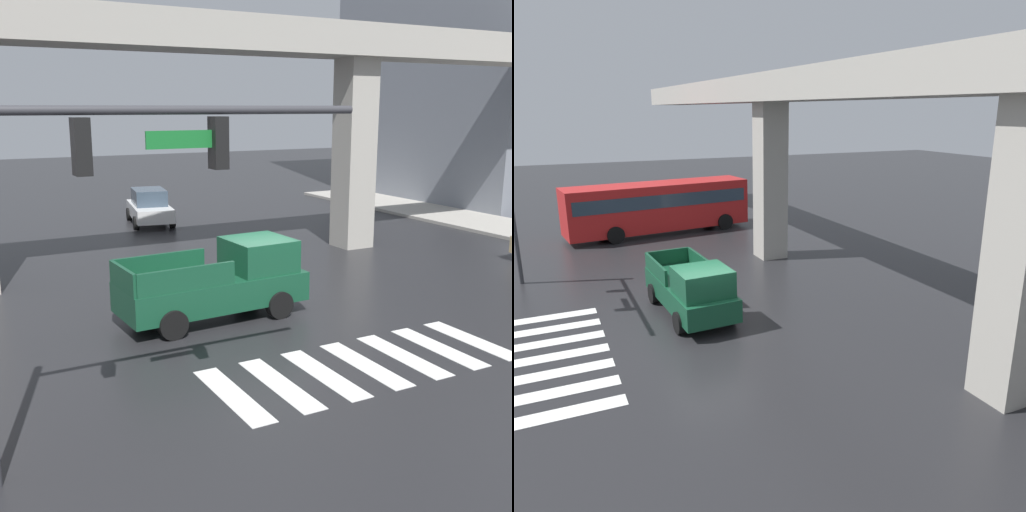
# 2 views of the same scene
# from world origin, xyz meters

# --- Properties ---
(ground_plane) EXTENTS (120.00, 120.00, 0.00)m
(ground_plane) POSITION_xyz_m (0.00, 0.00, 0.00)
(ground_plane) COLOR #232326
(crosswalk_stripes) EXTENTS (7.15, 2.80, 0.01)m
(crosswalk_stripes) POSITION_xyz_m (-0.00, -4.67, 0.01)
(crosswalk_stripes) COLOR silver
(crosswalk_stripes) RESTS_ON ground
(elevated_overpass) EXTENTS (55.17, 2.30, 8.71)m
(elevated_overpass) POSITION_xyz_m (0.00, 5.65, 7.49)
(elevated_overpass) COLOR #ADA89E
(elevated_overpass) RESTS_ON ground
(pickup_truck) EXTENTS (5.20, 2.29, 2.08)m
(pickup_truck) POSITION_xyz_m (-1.39, -0.12, 0.99)
(pickup_truck) COLOR #14472D
(pickup_truck) RESTS_ON ground
(sedan_white) EXTENTS (2.51, 4.54, 1.72)m
(sedan_white) POSITION_xyz_m (1.46, 14.50, 0.85)
(sedan_white) COLOR silver
(sedan_white) RESTS_ON ground
(traffic_signal_mast) EXTENTS (6.49, 0.32, 6.20)m
(traffic_signal_mast) POSITION_xyz_m (-6.14, -5.79, 4.38)
(traffic_signal_mast) COLOR #38383D
(traffic_signal_mast) RESTS_ON ground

